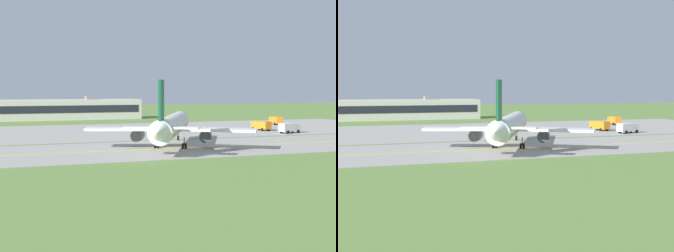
% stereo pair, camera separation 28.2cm
% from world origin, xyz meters
% --- Properties ---
extents(ground_plane, '(500.00, 500.00, 0.00)m').
position_xyz_m(ground_plane, '(0.00, 0.00, 0.00)').
color(ground_plane, olive).
extents(taxiway_strip, '(240.00, 28.00, 0.10)m').
position_xyz_m(taxiway_strip, '(0.00, 0.00, 0.05)').
color(taxiway_strip, '#9E9B93').
rests_on(taxiway_strip, ground).
extents(apron_pad, '(140.00, 52.00, 0.10)m').
position_xyz_m(apron_pad, '(10.00, 42.00, 0.05)').
color(apron_pad, '#9E9B93').
rests_on(apron_pad, ground).
extents(taxiway_centreline, '(220.00, 0.60, 0.01)m').
position_xyz_m(taxiway_centreline, '(0.00, 0.00, 0.11)').
color(taxiway_centreline, yellow).
rests_on(taxiway_centreline, taxiway_strip).
extents(airplane_lead, '(30.63, 36.96, 12.70)m').
position_xyz_m(airplane_lead, '(-3.35, 1.54, 4.13)').
color(airplane_lead, white).
rests_on(airplane_lead, ground).
extents(service_truck_baggage, '(2.97, 6.22, 2.60)m').
position_xyz_m(service_truck_baggage, '(47.90, 47.51, 1.53)').
color(service_truck_baggage, orange).
rests_on(service_truck_baggage, ground).
extents(service_truck_fuel, '(6.33, 3.57, 2.60)m').
position_xyz_m(service_truck_fuel, '(35.03, 20.36, 1.53)').
color(service_truck_fuel, silver).
rests_on(service_truck_fuel, ground).
extents(service_truck_catering, '(3.16, 6.27, 2.60)m').
position_xyz_m(service_truck_catering, '(32.51, 29.85, 1.53)').
color(service_truck_catering, orange).
rests_on(service_truck_catering, ground).
extents(service_truck_pushback, '(4.23, 6.71, 2.59)m').
position_xyz_m(service_truck_pushback, '(9.99, 47.00, 1.18)').
color(service_truck_pushback, red).
rests_on(service_truck_pushback, ground).
extents(terminal_building, '(58.53, 12.87, 8.38)m').
position_xyz_m(terminal_building, '(-11.32, 97.57, 3.60)').
color(terminal_building, beige).
rests_on(terminal_building, ground).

